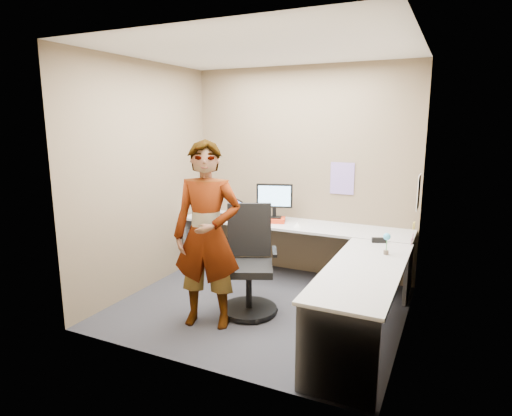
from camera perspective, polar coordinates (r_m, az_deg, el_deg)
The scene contains 21 objects.
ground at distance 4.84m, azimuth 0.46°, elevation -12.98°, with size 3.00×3.00×0.00m, color #232327.
wall_back at distance 5.65m, azimuth 6.04°, elevation 4.78°, with size 3.00×3.00×0.00m, color brown.
wall_right at distance 4.07m, azimuth 20.04°, elevation 1.50°, with size 2.70×2.70×0.00m, color brown.
wall_left at distance 5.26m, azimuth -14.57°, elevation 3.96°, with size 2.70×2.70×0.00m, color brown.
ceiling at distance 4.46m, azimuth 0.52°, elevation 20.44°, with size 3.00×3.00×0.00m, color white.
desk at distance 4.82m, azimuth 7.15°, elevation -5.70°, with size 2.98×2.58×0.73m.
paper_ream at distance 5.51m, azimuth 2.37°, elevation -1.60°, with size 0.29×0.21×0.06m, color red.
monitor at distance 5.46m, azimuth 2.47°, elevation 1.37°, with size 0.45×0.20×0.44m.
laptop at distance 5.86m, azimuth -3.09°, elevation -0.52°, with size 0.40×0.40×0.22m.
trackball_mouse at distance 5.39m, azimuth 1.04°, elevation -1.90°, with size 0.12×0.08×0.07m.
origami at distance 5.28m, azimuth 5.54°, elevation -2.21°, with size 0.10×0.10×0.06m, color white.
stapler at distance 4.77m, azimuth 16.07°, elevation -4.14°, with size 0.15×0.04×0.06m, color black.
flower at distance 4.35m, azimuth 17.04°, elevation -4.14°, with size 0.07×0.07×0.22m.
calendar_purple at distance 5.49m, azimuth 11.42°, elevation 3.89°, with size 0.30×0.01×0.40m, color #846BB7.
calendar_white at distance 4.97m, azimuth 20.86°, elevation 1.99°, with size 0.01×0.28×0.38m, color white.
sticky_note_a at distance 4.69m, azimuth 20.24°, elevation -2.26°, with size 0.01×0.07×0.07m, color #F2E059.
sticky_note_b at distance 4.77m, azimuth 20.19°, elevation -3.65°, with size 0.01×0.07×0.07m, color pink.
sticky_note_c at distance 4.65m, azimuth 20.03°, elevation -4.24°, with size 0.01×0.07×0.07m, color pink.
sticky_note_d at distance 4.84m, azimuth 20.38°, elevation -2.21°, with size 0.01×0.07×0.07m, color #F2E059.
office_chair at distance 4.59m, azimuth -0.94°, elevation -8.20°, with size 0.66×0.66×1.13m.
person at distance 4.19m, azimuth -6.54°, elevation -3.63°, with size 0.67×0.44×1.84m, color #999399.
Camera 1 is at (1.85, -4.00, 2.01)m, focal length 30.00 mm.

